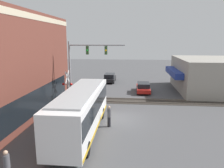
% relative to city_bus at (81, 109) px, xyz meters
% --- Properties ---
extents(ground_plane, '(120.00, 120.00, 0.00)m').
position_rel_city_bus_xyz_m(ground_plane, '(3.21, -2.80, -1.88)').
color(ground_plane, '#4C4C4F').
extents(shop_building, '(11.59, 10.30, 4.60)m').
position_rel_city_bus_xyz_m(shop_building, '(15.57, -14.79, 0.43)').
color(shop_building, gray).
rests_on(shop_building, ground).
extents(city_bus, '(10.79, 2.59, 3.41)m').
position_rel_city_bus_xyz_m(city_bus, '(0.00, 0.00, 0.00)').
color(city_bus, white).
rests_on(city_bus, ground).
extents(traffic_signal_gantry, '(0.42, 6.13, 7.00)m').
position_rel_city_bus_xyz_m(traffic_signal_gantry, '(7.47, 1.40, 3.12)').
color(traffic_signal_gantry, gray).
rests_on(traffic_signal_gantry, ground).
extents(crossing_signal, '(1.41, 1.18, 3.81)m').
position_rel_city_bus_xyz_m(crossing_signal, '(7.41, 3.33, 0.42)').
color(crossing_signal, gray).
rests_on(crossing_signal, ground).
extents(rail_track_near, '(2.60, 60.00, 0.15)m').
position_rel_city_bus_xyz_m(rail_track_near, '(9.21, -2.80, -1.85)').
color(rail_track_near, '#332D28').
rests_on(rail_track_near, ground).
extents(parked_car_red, '(4.39, 1.82, 1.36)m').
position_rel_city_bus_xyz_m(parked_car_red, '(13.82, -5.40, -1.24)').
color(parked_car_red, '#B21E19').
rests_on(parked_car_red, ground).
extents(parked_car_black, '(4.72, 1.82, 1.45)m').
position_rel_city_bus_xyz_m(parked_car_black, '(20.83, -0.00, -1.20)').
color(parked_car_black, black).
rests_on(parked_car_black, ground).
extents(pedestrian_near_bus, '(0.34, 0.34, 1.81)m').
position_rel_city_bus_xyz_m(pedestrian_near_bus, '(1.30, -2.01, -0.95)').
color(pedestrian_near_bus, black).
rests_on(pedestrian_near_bus, ground).
extents(pedestrian_by_lamp, '(0.34, 0.34, 1.79)m').
position_rel_city_bus_xyz_m(pedestrian_by_lamp, '(-6.47, 2.33, -0.96)').
color(pedestrian_by_lamp, '#473828').
rests_on(pedestrian_by_lamp, ground).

